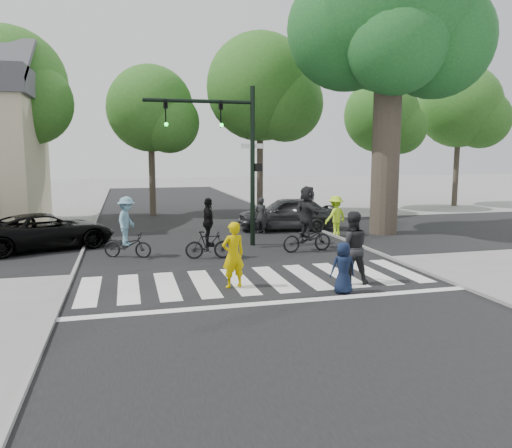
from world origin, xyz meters
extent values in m
plane|color=gray|center=(0.00, 0.00, 0.00)|extent=(120.00, 120.00, 0.00)
cube|color=black|center=(0.00, 5.00, 0.01)|extent=(10.00, 70.00, 0.01)
cube|color=black|center=(0.00, 8.00, 0.01)|extent=(70.00, 10.00, 0.01)
cube|color=gray|center=(-5.05, 5.00, 0.05)|extent=(0.10, 70.00, 0.10)
cube|color=gray|center=(5.05, 5.00, 0.05)|extent=(0.10, 70.00, 0.10)
cube|color=silver|center=(-4.50, 1.00, 0.01)|extent=(0.55, 3.00, 0.01)
cube|color=silver|center=(-3.50, 1.00, 0.01)|extent=(0.55, 3.00, 0.01)
cube|color=silver|center=(-2.50, 1.00, 0.01)|extent=(0.55, 3.00, 0.01)
cube|color=silver|center=(-1.50, 1.00, 0.01)|extent=(0.55, 3.00, 0.01)
cube|color=silver|center=(-0.50, 1.00, 0.01)|extent=(0.55, 3.00, 0.01)
cube|color=silver|center=(0.50, 1.00, 0.01)|extent=(0.55, 3.00, 0.01)
cube|color=silver|center=(1.50, 1.00, 0.01)|extent=(0.55, 3.00, 0.01)
cube|color=silver|center=(2.50, 1.00, 0.01)|extent=(0.55, 3.00, 0.01)
cube|color=silver|center=(3.50, 1.00, 0.01)|extent=(0.55, 3.00, 0.01)
cube|color=silver|center=(4.50, 1.00, 0.01)|extent=(0.55, 3.00, 0.01)
cube|color=silver|center=(0.00, -1.20, 0.01)|extent=(10.00, 0.30, 0.01)
cylinder|color=black|center=(1.20, 6.20, 3.00)|extent=(0.18, 0.18, 6.00)
cylinder|color=black|center=(-0.80, 6.20, 5.40)|extent=(4.00, 0.14, 0.14)
imported|color=black|center=(0.00, 6.20, 4.95)|extent=(0.16, 0.20, 1.00)
sphere|color=#19E533|center=(0.00, 6.08, 4.55)|extent=(0.14, 0.14, 0.14)
imported|color=black|center=(-2.00, 6.20, 4.95)|extent=(0.16, 0.20, 1.00)
sphere|color=#19E533|center=(-2.00, 6.08, 4.55)|extent=(0.14, 0.14, 0.14)
cube|color=black|center=(1.42, 6.20, 3.00)|extent=(0.28, 0.18, 0.30)
cube|color=#FF660C|center=(1.53, 6.20, 3.00)|extent=(0.02, 0.14, 0.20)
cube|color=white|center=(1.20, 6.20, 3.80)|extent=(0.90, 0.04, 0.18)
cylinder|color=brown|center=(7.50, 7.50, 3.50)|extent=(1.20, 1.20, 7.00)
cylinder|color=brown|center=(7.80, 7.30, 6.50)|extent=(1.29, 1.74, 2.93)
sphere|color=#1B4F24|center=(7.50, 7.50, 9.50)|extent=(6.80, 6.80, 6.80)
sphere|color=#1B4F24|center=(9.30, 6.90, 8.20)|extent=(4.80, 4.80, 4.80)
sphere|color=#1B4F24|center=(6.00, 8.50, 8.80)|extent=(5.20, 5.20, 5.20)
sphere|color=#1B4F24|center=(7.00, 6.10, 7.80)|extent=(4.00, 4.00, 4.00)
cylinder|color=brown|center=(-9.00, 15.70, 3.22)|extent=(0.36, 0.36, 6.44)
sphere|color=#2E6321|center=(-9.00, 15.70, 6.90)|extent=(5.80, 5.80, 5.80)
sphere|color=#2E6321|center=(-7.84, 14.83, 5.98)|extent=(4.06, 4.06, 4.06)
cylinder|color=brown|center=(-2.00, 16.80, 2.80)|extent=(0.36, 0.36, 5.60)
sphere|color=#2E6321|center=(-2.00, 16.80, 6.00)|extent=(4.80, 4.80, 4.80)
sphere|color=#2E6321|center=(-1.04, 16.08, 5.20)|extent=(3.36, 3.36, 3.36)
cylinder|color=brown|center=(4.00, 15.50, 3.36)|extent=(0.36, 0.36, 6.72)
sphere|color=#2E6321|center=(4.00, 15.50, 7.20)|extent=(6.00, 6.00, 6.00)
sphere|color=#2E6321|center=(5.20, 14.60, 6.24)|extent=(4.20, 4.20, 4.20)
cylinder|color=brown|center=(12.00, 16.30, 2.73)|extent=(0.36, 0.36, 5.46)
sphere|color=#2E6321|center=(12.00, 16.30, 5.85)|extent=(4.60, 4.60, 4.60)
sphere|color=#2E6321|center=(12.92, 15.61, 5.07)|extent=(3.22, 3.22, 3.22)
cylinder|color=brown|center=(18.00, 16.90, 3.08)|extent=(0.36, 0.36, 6.16)
sphere|color=#2E6321|center=(18.00, 16.90, 6.60)|extent=(5.40, 5.40, 5.40)
sphere|color=#2E6321|center=(19.08, 16.09, 5.72)|extent=(3.78, 3.78, 3.78)
imported|color=#C7AA00|center=(-0.79, 0.42, 0.88)|extent=(0.73, 0.57, 1.76)
imported|color=#101A32|center=(1.78, -0.83, 0.66)|extent=(0.67, 0.45, 1.33)
imported|color=black|center=(2.40, 0.02, 0.99)|extent=(1.11, 0.95, 1.99)
imported|color=black|center=(-3.48, 5.07, 0.43)|extent=(1.74, 1.11, 0.87)
imported|color=#6795AC|center=(-3.48, 5.07, 1.26)|extent=(0.95, 1.22, 1.66)
imported|color=black|center=(-0.84, 4.19, 0.47)|extent=(1.62, 0.64, 0.95)
imported|color=black|center=(-0.84, 4.19, 1.24)|extent=(0.51, 1.00, 1.63)
imported|color=black|center=(2.80, 4.51, 0.49)|extent=(1.93, 0.82, 0.99)
imported|color=black|center=(2.80, 4.51, 1.44)|extent=(0.71, 1.79, 1.89)
imported|color=black|center=(-6.37, 7.42, 0.67)|extent=(5.31, 3.83, 1.34)
imported|color=#2D2E31|center=(3.68, 9.55, 0.77)|extent=(4.74, 2.39, 1.55)
imported|color=#C9FF26|center=(5.17, 7.41, 0.87)|extent=(1.28, 1.03, 1.74)
imported|color=black|center=(2.24, 8.77, 0.81)|extent=(0.71, 0.65, 1.62)
camera|label=1|loc=(-3.47, -12.19, 3.54)|focal=35.00mm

